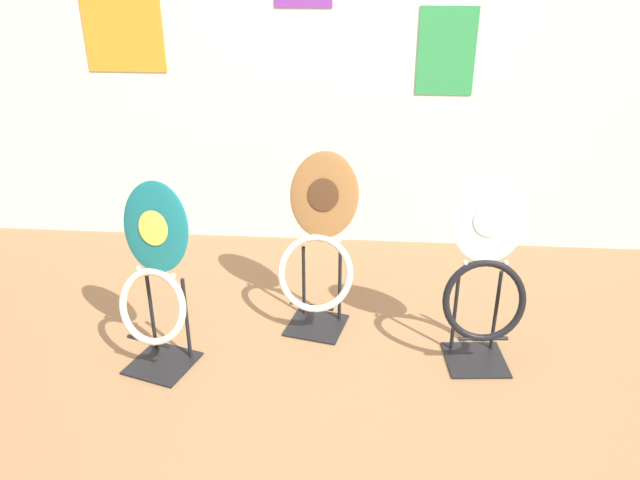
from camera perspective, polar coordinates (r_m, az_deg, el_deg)
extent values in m
plane|color=#8E6642|center=(2.49, 0.75, -20.90)|extent=(14.00, 14.00, 0.00)
cube|color=silver|center=(3.85, 3.04, 17.96)|extent=(8.00, 0.06, 2.60)
cube|color=orange|center=(4.08, -17.71, 18.87)|extent=(0.49, 0.01, 0.64)
cube|color=#2D8E47|center=(3.85, 11.50, 16.54)|extent=(0.34, 0.01, 0.50)
cube|color=black|center=(3.10, -14.19, -10.87)|extent=(0.35, 0.35, 0.01)
cylinder|color=black|center=(3.09, -15.16, -6.25)|extent=(0.02, 0.02, 0.43)
cylinder|color=black|center=(2.99, -12.10, -7.06)|extent=(0.02, 0.02, 0.43)
cylinder|color=black|center=(2.96, -15.41, -8.92)|extent=(0.22, 0.08, 0.02)
torus|color=beige|center=(2.91, -15.11, -5.91)|extent=(0.38, 0.25, 0.34)
ellipsoid|color=#197075|center=(2.82, -14.81, 1.13)|extent=(0.35, 0.20, 0.41)
ellipsoid|color=#EADB4C|center=(2.80, -15.02, 1.05)|extent=(0.16, 0.08, 0.16)
sphere|color=silver|center=(2.93, -16.29, -2.51)|extent=(0.02, 0.02, 0.02)
sphere|color=silver|center=(2.83, -13.26, -3.21)|extent=(0.02, 0.02, 0.02)
cube|color=black|center=(3.28, -0.33, -7.81)|extent=(0.33, 0.33, 0.01)
cylinder|color=black|center=(3.27, -1.50, -3.72)|extent=(0.02, 0.02, 0.40)
cylinder|color=black|center=(3.22, 1.82, -4.22)|extent=(0.02, 0.02, 0.40)
cylinder|color=black|center=(3.13, -0.76, -6.05)|extent=(0.22, 0.07, 0.02)
torus|color=beige|center=(3.10, -0.46, -3.05)|extent=(0.42, 0.29, 0.36)
ellipsoid|color=#936033|center=(3.07, 0.37, 4.15)|extent=(0.38, 0.23, 0.42)
ellipsoid|color=#4C2D19|center=(3.06, 0.28, 4.14)|extent=(0.17, 0.09, 0.16)
sphere|color=silver|center=(3.12, -1.70, 0.42)|extent=(0.02, 0.02, 0.02)
sphere|color=silver|center=(3.07, 1.73, -0.04)|extent=(0.02, 0.02, 0.02)
cube|color=black|center=(3.12, 13.99, -10.58)|extent=(0.30, 0.30, 0.01)
cylinder|color=black|center=(3.05, 12.24, -6.37)|extent=(0.02, 0.02, 0.42)
cylinder|color=black|center=(3.10, 15.79, -6.24)|extent=(0.02, 0.02, 0.42)
cylinder|color=black|center=(2.96, 14.70, -8.71)|extent=(0.22, 0.04, 0.02)
torus|color=black|center=(2.92, 14.79, -5.39)|extent=(0.39, 0.18, 0.37)
ellipsoid|color=white|center=(2.82, 15.25, 1.82)|extent=(0.34, 0.10, 0.40)
ellipsoid|color=silver|center=(2.81, 15.32, 1.74)|extent=(0.15, 0.04, 0.15)
sphere|color=silver|center=(2.86, 13.15, -2.05)|extent=(0.02, 0.02, 0.02)
sphere|color=silver|center=(2.91, 16.65, -2.00)|extent=(0.02, 0.02, 0.02)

